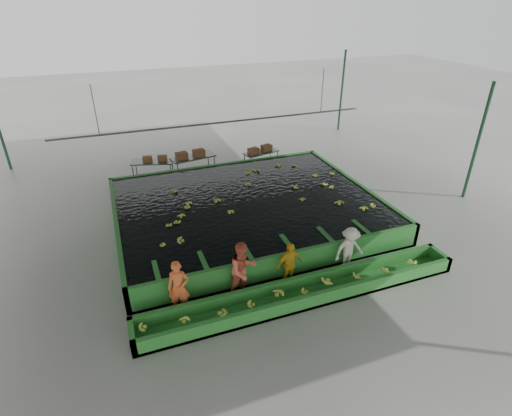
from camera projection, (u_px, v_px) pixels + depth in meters
name	position (u px, v px, depth m)	size (l,w,h in m)	color
ground	(261.00, 238.00, 14.81)	(80.00, 80.00, 0.00)	gray
shed_roof	(262.00, 102.00, 12.44)	(20.00, 22.00, 0.04)	#919398
shed_posts	(261.00, 176.00, 13.63)	(20.00, 22.00, 5.00)	#20492E
flotation_tank	(247.00, 209.00, 15.83)	(10.00, 8.00, 0.90)	#29762A
tank_water	(247.00, 200.00, 15.64)	(9.70, 7.70, 0.00)	black
sorting_trough	(305.00, 292.00, 11.72)	(10.00, 1.00, 0.50)	#29762A
cableway_rail	(220.00, 123.00, 17.51)	(0.08, 0.08, 14.00)	#59605B
rail_hanger_left	(95.00, 110.00, 15.49)	(0.04, 0.04, 2.00)	#59605B
rail_hanger_right	(322.00, 91.00, 18.59)	(0.04, 0.04, 2.00)	#59605B
worker_a	(179.00, 288.00, 11.01)	(0.60, 0.40, 1.65)	orange
worker_b	(243.00, 270.00, 11.55)	(0.89, 0.69, 1.83)	#CD553C
worker_c	(289.00, 264.00, 12.10)	(0.88, 0.36, 1.49)	gold
worker_d	(349.00, 250.00, 12.73)	(1.01, 0.58, 1.57)	beige
packing_table_left	(153.00, 170.00, 19.36)	(1.98, 0.79, 0.90)	#59605B
packing_table_mid	(194.00, 166.00, 19.75)	(2.13, 0.85, 0.97)	#59605B
packing_table_right	(261.00, 159.00, 20.69)	(1.83, 0.73, 0.83)	#59605B
box_stack_left	(155.00, 161.00, 19.16)	(1.15, 0.32, 0.25)	brown
box_stack_mid	(190.00, 157.00, 19.43)	(1.44, 0.40, 0.31)	brown
box_stack_right	(260.00, 152.00, 20.46)	(1.35, 0.37, 0.29)	brown
floating_bananas	(241.00, 192.00, 16.30)	(9.02, 6.15, 0.12)	#A0B839
trough_bananas	(305.00, 288.00, 11.65)	(8.79, 0.59, 0.12)	#A0B839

